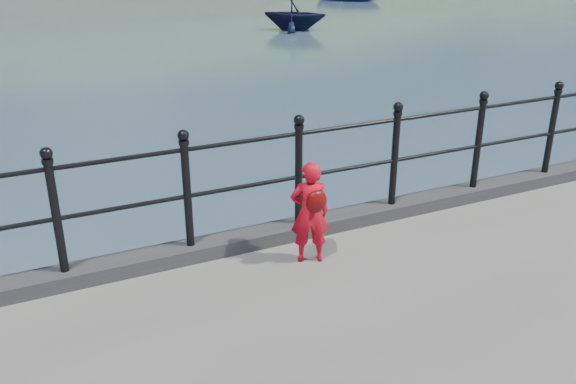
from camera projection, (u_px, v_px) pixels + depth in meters
ground at (244, 319)px, 6.89m from camera, size 600.00×600.00×0.00m
kerb at (247, 239)px, 6.35m from camera, size 60.00×0.30×0.15m
railing at (245, 172)px, 6.06m from camera, size 18.11×0.11×1.20m
far_shore at (108, 14)px, 230.39m from camera, size 830.00×200.00×156.00m
child at (310, 212)px, 5.90m from camera, size 0.44×0.37×1.04m
launch_navy at (295, 13)px, 28.07m from camera, size 3.84×3.80×1.53m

